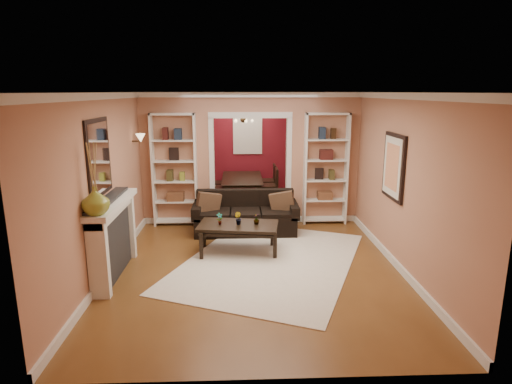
{
  "coord_description": "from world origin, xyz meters",
  "views": [
    {
      "loc": [
        -0.24,
        -7.6,
        2.71
      ],
      "look_at": [
        0.04,
        -0.8,
        1.11
      ],
      "focal_mm": 30.0,
      "sensor_mm": 36.0,
      "label": 1
    }
  ],
  "objects_px": {
    "bookshelf_left": "(175,170)",
    "dining_table": "(244,190)",
    "fireplace": "(115,239)",
    "sofa": "(246,213)",
    "bookshelf_right": "(326,169)",
    "coffee_table": "(238,238)"
  },
  "relations": [
    {
      "from": "bookshelf_left",
      "to": "dining_table",
      "type": "bearing_deg",
      "value": 51.88
    },
    {
      "from": "bookshelf_left",
      "to": "fireplace",
      "type": "distance_m",
      "value": 2.65
    },
    {
      "from": "bookshelf_right",
      "to": "coffee_table",
      "type": "bearing_deg",
      "value": -137.45
    },
    {
      "from": "sofa",
      "to": "coffee_table",
      "type": "xyz_separation_m",
      "value": [
        -0.14,
        -1.08,
        -0.14
      ]
    },
    {
      "from": "sofa",
      "to": "dining_table",
      "type": "relative_size",
      "value": 1.15
    },
    {
      "from": "sofa",
      "to": "bookshelf_right",
      "type": "height_order",
      "value": "bookshelf_right"
    },
    {
      "from": "bookshelf_left",
      "to": "fireplace",
      "type": "height_order",
      "value": "bookshelf_left"
    },
    {
      "from": "coffee_table",
      "to": "bookshelf_right",
      "type": "relative_size",
      "value": 0.58
    },
    {
      "from": "bookshelf_right",
      "to": "fireplace",
      "type": "xyz_separation_m",
      "value": [
        -3.64,
        -2.53,
        -0.57
      ]
    },
    {
      "from": "coffee_table",
      "to": "sofa",
      "type": "bearing_deg",
      "value": 90.5
    },
    {
      "from": "sofa",
      "to": "bookshelf_right",
      "type": "bearing_deg",
      "value": 19.16
    },
    {
      "from": "bookshelf_right",
      "to": "bookshelf_left",
      "type": "bearing_deg",
      "value": 180.0
    },
    {
      "from": "fireplace",
      "to": "dining_table",
      "type": "distance_m",
      "value": 4.77
    },
    {
      "from": "coffee_table",
      "to": "bookshelf_left",
      "type": "bearing_deg",
      "value": 135.79
    },
    {
      "from": "coffee_table",
      "to": "bookshelf_left",
      "type": "distance_m",
      "value": 2.29
    },
    {
      "from": "bookshelf_left",
      "to": "bookshelf_right",
      "type": "height_order",
      "value": "same"
    },
    {
      "from": "dining_table",
      "to": "bookshelf_left",
      "type": "bearing_deg",
      "value": 141.88
    },
    {
      "from": "dining_table",
      "to": "fireplace",
      "type": "bearing_deg",
      "value": 155.69
    },
    {
      "from": "bookshelf_left",
      "to": "coffee_table",
      "type": "bearing_deg",
      "value": -52.28
    },
    {
      "from": "bookshelf_left",
      "to": "fireplace",
      "type": "xyz_separation_m",
      "value": [
        -0.54,
        -2.53,
        -0.57
      ]
    },
    {
      "from": "bookshelf_right",
      "to": "dining_table",
      "type": "relative_size",
      "value": 1.29
    },
    {
      "from": "sofa",
      "to": "bookshelf_left",
      "type": "distance_m",
      "value": 1.72
    }
  ]
}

